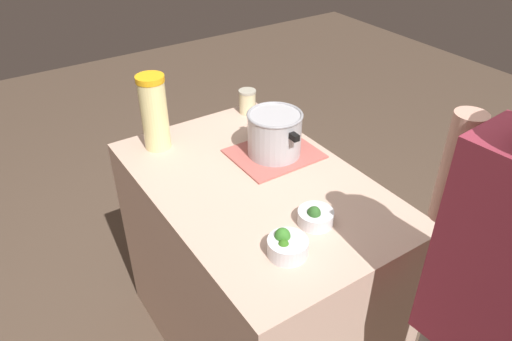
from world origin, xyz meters
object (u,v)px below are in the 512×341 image
(lemonade_pitcher, at_px, (154,112))
(person_cook, at_px, (490,331))
(broccoli_bowl_front, at_px, (287,246))
(mason_jar, at_px, (247,101))
(broccoli_bowl_center, at_px, (315,216))
(cooking_pot, at_px, (275,133))

(lemonade_pitcher, bearing_deg, person_cook, 14.35)
(lemonade_pitcher, xyz_separation_m, broccoli_bowl_front, (0.81, 0.06, -0.13))
(mason_jar, distance_m, broccoli_bowl_front, 0.96)
(broccoli_bowl_front, relative_size, person_cook, 0.08)
(broccoli_bowl_center, relative_size, person_cook, 0.07)
(cooking_pot, bearing_deg, broccoli_bowl_center, -17.74)
(broccoli_bowl_center, bearing_deg, mason_jar, 162.73)
(person_cook, bearing_deg, cooking_pot, 178.59)
(broccoli_bowl_front, xyz_separation_m, broccoli_bowl_center, (-0.06, 0.16, -0.00))
(cooking_pot, relative_size, broccoli_bowl_front, 2.29)
(cooking_pot, relative_size, broccoli_bowl_center, 2.42)
(person_cook, bearing_deg, broccoli_bowl_front, -152.06)
(mason_jar, xyz_separation_m, broccoli_bowl_center, (0.80, -0.25, -0.03))
(broccoli_bowl_front, distance_m, broccoli_bowl_center, 0.18)
(broccoli_bowl_front, bearing_deg, cooking_pot, 148.50)
(broccoli_bowl_front, height_order, broccoli_bowl_center, broccoli_bowl_front)
(broccoli_bowl_center, height_order, person_cook, person_cook)
(lemonade_pitcher, xyz_separation_m, mason_jar, (-0.06, 0.48, -0.10))
(mason_jar, distance_m, person_cook, 1.39)
(broccoli_bowl_center, bearing_deg, person_cook, 10.84)
(cooking_pot, bearing_deg, broccoli_bowl_front, -31.50)
(broccoli_bowl_front, bearing_deg, person_cook, 27.94)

